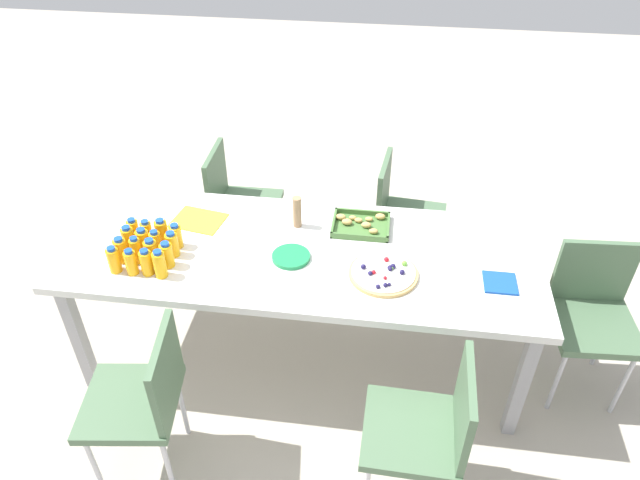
# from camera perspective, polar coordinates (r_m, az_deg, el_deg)

# --- Properties ---
(ground_plane) EXTENTS (12.00, 12.00, 0.00)m
(ground_plane) POSITION_cam_1_polar(r_m,az_deg,el_deg) (3.41, -1.60, -10.94)
(ground_plane) COLOR #B2A899
(party_table) EXTENTS (2.34, 0.88, 0.75)m
(party_table) POSITION_cam_1_polar(r_m,az_deg,el_deg) (2.93, -1.83, -1.94)
(party_table) COLOR silver
(party_table) RESTS_ON ground_plane
(chair_near_right) EXTENTS (0.41, 0.41, 0.83)m
(chair_near_right) POSITION_cam_1_polar(r_m,az_deg,el_deg) (2.53, 10.64, -17.45)
(chair_near_right) COLOR #4C6B4C
(chair_near_right) RESTS_ON ground_plane
(chair_far_left) EXTENTS (0.40, 0.40, 0.83)m
(chair_far_left) POSITION_cam_1_polar(r_m,az_deg,el_deg) (3.74, -8.16, 3.95)
(chair_far_left) COLOR #4C6B4C
(chair_far_left) RESTS_ON ground_plane
(chair_end) EXTENTS (0.42, 0.42, 0.83)m
(chair_end) POSITION_cam_1_polar(r_m,az_deg,el_deg) (3.23, 24.99, -6.10)
(chair_end) COLOR #4C6B4C
(chair_end) RESTS_ON ground_plane
(chair_far_right) EXTENTS (0.44, 0.44, 0.83)m
(chair_far_right) POSITION_cam_1_polar(r_m,az_deg,el_deg) (3.63, 7.88, 2.81)
(chair_far_right) COLOR #4C6B4C
(chair_far_right) RESTS_ON ground_plane
(chair_near_left) EXTENTS (0.45, 0.45, 0.83)m
(chair_near_left) POSITION_cam_1_polar(r_m,az_deg,el_deg) (2.69, -16.73, -14.27)
(chair_near_left) COLOR #4C6B4C
(chair_near_left) RESTS_ON ground_plane
(juice_bottle_0) EXTENTS (0.06, 0.06, 0.14)m
(juice_bottle_0) POSITION_cam_1_polar(r_m,az_deg,el_deg) (2.89, -19.43, -1.84)
(juice_bottle_0) COLOR #F9AC14
(juice_bottle_0) RESTS_ON party_table
(juice_bottle_1) EXTENTS (0.06, 0.06, 0.14)m
(juice_bottle_1) POSITION_cam_1_polar(r_m,az_deg,el_deg) (2.85, -17.92, -2.08)
(juice_bottle_1) COLOR #FAAD14
(juice_bottle_1) RESTS_ON party_table
(juice_bottle_2) EXTENTS (0.06, 0.06, 0.14)m
(juice_bottle_2) POSITION_cam_1_polar(r_m,az_deg,el_deg) (2.83, -16.54, -2.11)
(juice_bottle_2) COLOR #FAAE14
(juice_bottle_2) RESTS_ON party_table
(juice_bottle_3) EXTENTS (0.06, 0.06, 0.15)m
(juice_bottle_3) POSITION_cam_1_polar(r_m,az_deg,el_deg) (2.79, -15.34, -2.29)
(juice_bottle_3) COLOR #F9B014
(juice_bottle_3) RESTS_ON party_table
(juice_bottle_4) EXTENTS (0.06, 0.06, 0.14)m
(juice_bottle_4) POSITION_cam_1_polar(r_m,az_deg,el_deg) (2.94, -18.81, -0.95)
(juice_bottle_4) COLOR #FAAC14
(juice_bottle_4) RESTS_ON party_table
(juice_bottle_5) EXTENTS (0.05, 0.05, 0.14)m
(juice_bottle_5) POSITION_cam_1_polar(r_m,az_deg,el_deg) (2.91, -17.46, -0.97)
(juice_bottle_5) COLOR #F8AE14
(juice_bottle_5) RESTS_ON party_table
(juice_bottle_6) EXTENTS (0.06, 0.06, 0.15)m
(juice_bottle_6) POSITION_cam_1_polar(r_m,az_deg,el_deg) (2.87, -16.09, -1.19)
(juice_bottle_6) COLOR #F9AF14
(juice_bottle_6) RESTS_ON party_table
(juice_bottle_7) EXTENTS (0.06, 0.06, 0.14)m
(juice_bottle_7) POSITION_cam_1_polar(r_m,az_deg,el_deg) (2.85, -14.68, -1.42)
(juice_bottle_7) COLOR #F8B014
(juice_bottle_7) RESTS_ON party_table
(juice_bottle_8) EXTENTS (0.06, 0.06, 0.15)m
(juice_bottle_8) POSITION_cam_1_polar(r_m,az_deg,el_deg) (2.99, -18.14, 0.03)
(juice_bottle_8) COLOR #F8AE14
(juice_bottle_8) RESTS_ON party_table
(juice_bottle_9) EXTENTS (0.06, 0.06, 0.14)m
(juice_bottle_9) POSITION_cam_1_polar(r_m,az_deg,el_deg) (2.96, -16.84, -0.12)
(juice_bottle_9) COLOR #F9AE14
(juice_bottle_9) RESTS_ON party_table
(juice_bottle_10) EXTENTS (0.05, 0.05, 0.14)m
(juice_bottle_10) POSITION_cam_1_polar(r_m,az_deg,el_deg) (2.93, -15.67, -0.33)
(juice_bottle_10) COLOR #FAAC14
(juice_bottle_10) RESTS_ON party_table
(juice_bottle_11) EXTENTS (0.06, 0.06, 0.14)m
(juice_bottle_11) POSITION_cam_1_polar(r_m,az_deg,el_deg) (2.91, -14.19, -0.42)
(juice_bottle_11) COLOR #FAAE14
(juice_bottle_11) RESTS_ON party_table
(juice_bottle_12) EXTENTS (0.06, 0.06, 0.14)m
(juice_bottle_12) POSITION_cam_1_polar(r_m,az_deg,el_deg) (3.04, -17.68, 0.83)
(juice_bottle_12) COLOR #F8AF14
(juice_bottle_12) RESTS_ON party_table
(juice_bottle_13) EXTENTS (0.05, 0.05, 0.14)m
(juice_bottle_13) POSITION_cam_1_polar(r_m,az_deg,el_deg) (3.02, -16.49, 0.68)
(juice_bottle_13) COLOR #FAAB14
(juice_bottle_13) RESTS_ON party_table
(juice_bottle_14) EXTENTS (0.06, 0.06, 0.15)m
(juice_bottle_14) POSITION_cam_1_polar(r_m,az_deg,el_deg) (2.98, -15.13, 0.68)
(juice_bottle_14) COLOR #FAAD14
(juice_bottle_14) RESTS_ON party_table
(juice_bottle_15) EXTENTS (0.06, 0.06, 0.13)m
(juice_bottle_15) POSITION_cam_1_polar(r_m,az_deg,el_deg) (2.96, -13.84, 0.36)
(juice_bottle_15) COLOR #F8AB14
(juice_bottle_15) RESTS_ON party_table
(fruit_pizza) EXTENTS (0.32, 0.32, 0.05)m
(fruit_pizza) POSITION_cam_1_polar(r_m,az_deg,el_deg) (2.75, 6.21, -3.21)
(fruit_pizza) COLOR tan
(fruit_pizza) RESTS_ON party_table
(snack_tray) EXTENTS (0.29, 0.23, 0.04)m
(snack_tray) POSITION_cam_1_polar(r_m,az_deg,el_deg) (3.04, 4.01, 1.52)
(snack_tray) COLOR #477238
(snack_tray) RESTS_ON party_table
(plate_stack) EXTENTS (0.19, 0.19, 0.02)m
(plate_stack) POSITION_cam_1_polar(r_m,az_deg,el_deg) (2.83, -2.84, -1.63)
(plate_stack) COLOR #1E8C4C
(plate_stack) RESTS_ON party_table
(napkin_stack) EXTENTS (0.15, 0.15, 0.01)m
(napkin_stack) POSITION_cam_1_polar(r_m,az_deg,el_deg) (2.82, 17.12, -4.01)
(napkin_stack) COLOR #194CA5
(napkin_stack) RESTS_ON party_table
(cardboard_tube) EXTENTS (0.04, 0.04, 0.17)m
(cardboard_tube) POSITION_cam_1_polar(r_m,az_deg,el_deg) (3.00, -2.24, 2.73)
(cardboard_tube) COLOR #9E7A56
(cardboard_tube) RESTS_ON party_table
(paper_folder) EXTENTS (0.29, 0.24, 0.01)m
(paper_folder) POSITION_cam_1_polar(r_m,az_deg,el_deg) (3.15, -11.74, 1.90)
(paper_folder) COLOR yellow
(paper_folder) RESTS_ON party_table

